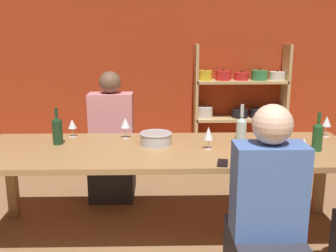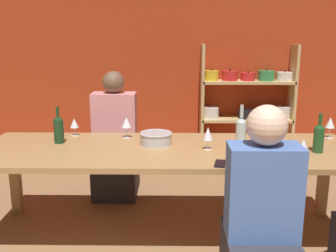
{
  "view_description": "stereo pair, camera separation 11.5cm",
  "coord_description": "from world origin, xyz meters",
  "views": [
    {
      "loc": [
        -0.15,
        -1.34,
        1.59
      ],
      "look_at": [
        -0.07,
        1.63,
        0.88
      ],
      "focal_mm": 42.0,
      "sensor_mm": 36.0,
      "label": 1
    },
    {
      "loc": [
        -0.03,
        -1.34,
        1.59
      ],
      "look_at": [
        -0.07,
        1.63,
        0.88
      ],
      "focal_mm": 42.0,
      "sensor_mm": 36.0,
      "label": 2
    }
  ],
  "objects": [
    {
      "name": "person_far_a",
      "position": [
        -0.61,
        2.39,
        0.45
      ],
      "size": [
        0.42,
        0.53,
        1.24
      ],
      "rotation": [
        0.0,
        0.0,
        3.14
      ],
      "color": "#2D2D38",
      "rests_on": "ground_plane"
    },
    {
      "name": "wine_glass_red_b",
      "position": [
        0.86,
        1.24,
        0.84
      ],
      "size": [
        0.07,
        0.07,
        0.15
      ],
      "color": "white",
      "rests_on": "dining_table"
    },
    {
      "name": "cell_phone",
      "position": [
        0.28,
        1.16,
        0.74
      ],
      "size": [
        0.1,
        0.16,
        0.01
      ],
      "color": "black",
      "rests_on": "dining_table"
    },
    {
      "name": "wine_bottle_green",
      "position": [
        -0.94,
        1.67,
        0.85
      ],
      "size": [
        0.08,
        0.08,
        0.29
      ],
      "color": "#19381E",
      "rests_on": "dining_table"
    },
    {
      "name": "person_near_b",
      "position": [
        0.47,
        0.71,
        0.45
      ],
      "size": [
        0.4,
        0.5,
        1.22
      ],
      "color": "#2D2D38",
      "rests_on": "ground_plane"
    },
    {
      "name": "wine_glass_red_a",
      "position": [
        1.27,
        1.85,
        0.86
      ],
      "size": [
        0.08,
        0.08,
        0.18
      ],
      "color": "white",
      "rests_on": "dining_table"
    },
    {
      "name": "shelf_unit",
      "position": [
        0.91,
        3.63,
        0.59
      ],
      "size": [
        1.19,
        0.3,
        1.46
      ],
      "color": "tan",
      "rests_on": "ground_plane"
    },
    {
      "name": "wine_bottle_dark",
      "position": [
        1.03,
        1.44,
        0.85
      ],
      "size": [
        0.08,
        0.08,
        0.29
      ],
      "color": "#1E4C23",
      "rests_on": "dining_table"
    },
    {
      "name": "dining_table",
      "position": [
        -0.07,
        1.53,
        0.66
      ],
      "size": [
        2.88,
        0.94,
        0.73
      ],
      "color": "#AD7F4C",
      "rests_on": "ground_plane"
    },
    {
      "name": "wine_glass_empty_c",
      "position": [
        -0.88,
        1.9,
        0.84
      ],
      "size": [
        0.07,
        0.07,
        0.15
      ],
      "color": "white",
      "rests_on": "dining_table"
    },
    {
      "name": "wine_glass_white_a",
      "position": [
        -0.42,
        1.83,
        0.86
      ],
      "size": [
        0.08,
        0.08,
        0.18
      ],
      "color": "white",
      "rests_on": "dining_table"
    },
    {
      "name": "wine_glass_empty_b",
      "position": [
        0.52,
        1.79,
        0.85
      ],
      "size": [
        0.07,
        0.07,
        0.16
      ],
      "color": "white",
      "rests_on": "dining_table"
    },
    {
      "name": "mixing_bowl",
      "position": [
        -0.17,
        1.64,
        0.79
      ],
      "size": [
        0.26,
        0.26,
        0.1
      ],
      "color": "#B7BABC",
      "rests_on": "dining_table"
    },
    {
      "name": "wine_bottle_amber",
      "position": [
        0.47,
        1.46,
        0.87
      ],
      "size": [
        0.08,
        0.08,
        0.35
      ],
      "color": "#B2C6C1",
      "rests_on": "dining_table"
    },
    {
      "name": "wall_back_red",
      "position": [
        0.0,
        3.83,
        1.35
      ],
      "size": [
        8.8,
        0.06,
        2.7
      ],
      "color": "#B23819",
      "rests_on": "ground_plane"
    },
    {
      "name": "wine_glass_empty_a",
      "position": [
        0.23,
        1.5,
        0.85
      ],
      "size": [
        0.07,
        0.07,
        0.17
      ],
      "color": "white",
      "rests_on": "dining_table"
    }
  ]
}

